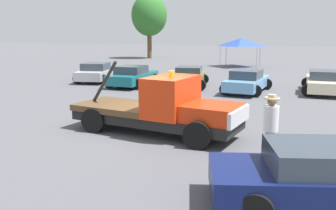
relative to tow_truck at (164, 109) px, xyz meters
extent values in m
plane|color=#545459|center=(-0.37, 0.07, -0.90)|extent=(160.00, 160.00, 0.00)
cube|color=black|center=(-0.37, 0.07, -0.37)|extent=(6.29, 2.89, 0.35)
cube|color=red|center=(1.78, -0.32, 0.08)|extent=(1.98, 2.01, 0.55)
cube|color=silver|center=(2.67, -0.48, 0.05)|extent=(0.44, 1.83, 0.50)
cube|color=red|center=(0.29, -0.05, 0.48)|extent=(1.67, 2.25, 1.37)
cube|color=brown|center=(-1.86, 0.33, -0.09)|extent=(3.34, 2.55, 0.22)
cylinder|color=black|center=(-2.52, 0.45, 0.80)|extent=(1.19, 0.33, 1.63)
cylinder|color=orange|center=(0.29, -0.05, 1.27)|extent=(0.18, 0.18, 0.20)
cylinder|color=black|center=(1.87, 0.65, -0.46)|extent=(0.88, 0.26, 0.88)
cylinder|color=black|center=(1.53, -1.26, -0.46)|extent=(0.88, 0.26, 0.88)
cylinder|color=black|center=(-2.13, 1.37, -0.46)|extent=(0.88, 0.26, 0.88)
cylinder|color=black|center=(-2.48, -0.54, -0.46)|extent=(0.88, 0.26, 0.88)
cube|color=#0F194C|center=(5.06, -4.16, -0.36)|extent=(5.22, 3.10, 0.60)
cube|color=#333D47|center=(4.83, -4.23, 0.19)|extent=(2.42, 2.13, 0.50)
cylinder|color=black|center=(3.22, -3.74, -0.56)|extent=(0.68, 0.22, 0.68)
cylinder|color=black|center=(3.69, -5.46, -0.56)|extent=(0.68, 0.22, 0.68)
cylinder|color=#475B84|center=(3.65, -1.64, -0.46)|extent=(0.17, 0.17, 0.89)
cylinder|color=#475B84|center=(3.75, -1.84, -0.46)|extent=(0.17, 0.17, 0.89)
cylinder|color=white|center=(3.70, -1.74, 0.34)|extent=(0.41, 0.41, 0.71)
sphere|color=brown|center=(3.70, -1.74, 0.82)|extent=(0.24, 0.24, 0.24)
torus|color=tan|center=(3.70, -1.74, 0.90)|extent=(0.42, 0.42, 0.06)
cylinder|color=tan|center=(3.70, -1.74, 0.95)|extent=(0.22, 0.22, 0.11)
cube|color=#B7B7BC|center=(-9.12, 11.70, -0.36)|extent=(2.59, 4.54, 0.60)
cube|color=#333D47|center=(-9.09, 11.49, 0.19)|extent=(1.94, 2.06, 0.50)
cylinder|color=black|center=(-10.25, 12.98, -0.56)|extent=(0.68, 0.22, 0.68)
cylinder|color=black|center=(-8.49, 13.29, -0.56)|extent=(0.68, 0.22, 0.68)
cylinder|color=black|center=(-9.75, 10.11, -0.56)|extent=(0.68, 0.22, 0.68)
cylinder|color=black|center=(-7.99, 10.42, -0.56)|extent=(0.68, 0.22, 0.68)
cube|color=#196670|center=(-5.76, 10.43, -0.36)|extent=(2.02, 4.40, 0.60)
cube|color=#333D47|center=(-5.77, 10.22, 0.19)|extent=(1.73, 1.87, 0.50)
cylinder|color=black|center=(-6.64, 11.93, -0.56)|extent=(0.68, 0.22, 0.68)
cylinder|color=black|center=(-4.82, 11.89, -0.56)|extent=(0.68, 0.22, 0.68)
cylinder|color=black|center=(-6.71, 8.98, -0.56)|extent=(0.68, 0.22, 0.68)
cylinder|color=black|center=(-4.89, 8.93, -0.56)|extent=(0.68, 0.22, 0.68)
cube|color=olive|center=(-2.11, 11.15, -0.36)|extent=(2.40, 4.48, 0.60)
cube|color=#333D47|center=(-2.07, 10.94, 0.19)|extent=(1.81, 2.01, 0.50)
cylinder|color=black|center=(-3.16, 12.45, -0.56)|extent=(0.68, 0.22, 0.68)
cylinder|color=black|center=(-1.52, 12.71, -0.56)|extent=(0.68, 0.22, 0.68)
cylinder|color=black|center=(-2.70, 9.59, -0.56)|extent=(0.68, 0.22, 0.68)
cylinder|color=black|center=(-1.06, 9.86, -0.56)|extent=(0.68, 0.22, 0.68)
cube|color=#669ED1|center=(1.68, 10.19, -0.36)|extent=(2.34, 4.58, 0.60)
cube|color=#333D47|center=(1.66, 9.97, 0.19)|extent=(1.80, 2.03, 0.50)
cylinder|color=black|center=(1.03, 11.77, -0.56)|extent=(0.68, 0.22, 0.68)
cylinder|color=black|center=(2.72, 11.56, -0.56)|extent=(0.68, 0.22, 0.68)
cylinder|color=black|center=(0.65, 8.81, -0.56)|extent=(0.68, 0.22, 0.68)
cylinder|color=black|center=(2.34, 8.60, -0.56)|extent=(0.68, 0.22, 0.68)
cube|color=beige|center=(5.95, 11.38, -0.36)|extent=(1.90, 4.69, 0.60)
cube|color=#333D47|center=(5.95, 11.15, 0.19)|extent=(1.64, 1.98, 0.50)
cylinder|color=black|center=(5.10, 12.98, -0.56)|extent=(0.68, 0.22, 0.68)
cylinder|color=black|center=(5.06, 9.81, -0.56)|extent=(0.68, 0.22, 0.68)
cylinder|color=#9E9EA3|center=(-2.58, 24.27, 0.12)|extent=(0.07, 0.07, 2.05)
cylinder|color=#9E9EA3|center=(0.92, 24.27, 0.12)|extent=(0.07, 0.07, 2.05)
cylinder|color=#9E9EA3|center=(-2.58, 27.77, 0.12)|extent=(0.07, 0.07, 2.05)
cylinder|color=#9E9EA3|center=(0.92, 27.77, 0.12)|extent=(0.07, 0.07, 2.05)
pyramid|color=#2D4CB7|center=(-0.83, 26.02, 1.54)|extent=(3.50, 3.50, 0.80)
cylinder|color=brown|center=(-13.67, 33.89, 0.53)|extent=(0.57, 0.57, 2.86)
ellipsoid|color=#2D6B28|center=(-13.67, 33.89, 4.61)|extent=(4.57, 4.57, 5.31)
camera|label=1|loc=(4.17, -12.05, 2.71)|focal=40.00mm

